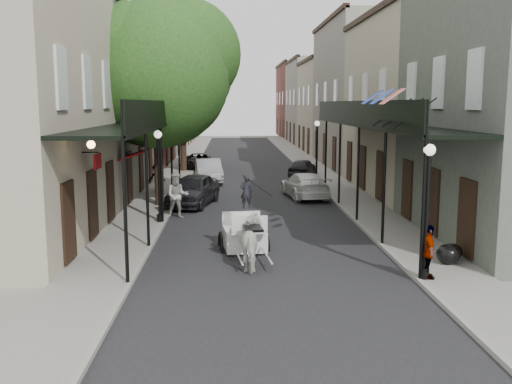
{
  "coord_description": "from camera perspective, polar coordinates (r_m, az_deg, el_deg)",
  "views": [
    {
      "loc": [
        -1.19,
        -16.94,
        4.9
      ],
      "look_at": [
        -0.26,
        4.18,
        1.6
      ],
      "focal_mm": 40.0,
      "sensor_mm": 36.0,
      "label": 1
    }
  ],
  "objects": [
    {
      "name": "lamppost_right_far",
      "position": [
        35.45,
        6.09,
        4.21
      ],
      "size": [
        0.32,
        0.32,
        3.71
      ],
      "color": "black",
      "rests_on": "sidewalk_right"
    },
    {
      "name": "car_left_mid",
      "position": [
        35.75,
        -4.76,
        2.12
      ],
      "size": [
        1.99,
        4.5,
        1.44
      ],
      "primitive_type": "imported",
      "rotation": [
        0.0,
        0.0,
        0.11
      ],
      "color": "#95969A",
      "rests_on": "ground"
    },
    {
      "name": "lamppost_right_near",
      "position": [
        16.1,
        16.72,
        -1.7
      ],
      "size": [
        0.32,
        0.32,
        3.71
      ],
      "color": "black",
      "rests_on": "sidewalk_right"
    },
    {
      "name": "car_right_near",
      "position": [
        29.92,
        4.88,
        0.69
      ],
      "size": [
        2.41,
        4.73,
        1.31
      ],
      "primitive_type": "imported",
      "rotation": [
        0.0,
        0.0,
        3.27
      ],
      "color": "white",
      "rests_on": "ground"
    },
    {
      "name": "car_left_far",
      "position": [
        42.85,
        -5.7,
        3.06
      ],
      "size": [
        2.39,
        4.44,
        1.18
      ],
      "primitive_type": "imported",
      "rotation": [
        0.0,
        0.0,
        0.1
      ],
      "color": "black",
      "rests_on": "ground"
    },
    {
      "name": "car_right_far",
      "position": [
        38.41,
        4.67,
        2.44
      ],
      "size": [
        2.5,
        3.88,
        1.23
      ],
      "primitive_type": "imported",
      "rotation": [
        0.0,
        0.0,
        2.83
      ],
      "color": "black",
      "rests_on": "ground"
    },
    {
      "name": "road",
      "position": [
        37.28,
        -0.66,
        1.33
      ],
      "size": [
        8.0,
        90.0,
        0.01
      ],
      "primitive_type": "cube",
      "color": "black",
      "rests_on": "ground"
    },
    {
      "name": "trash_bags",
      "position": [
        18.35,
        18.81,
        -5.8
      ],
      "size": [
        0.97,
        1.12,
        0.6
      ],
      "color": "black",
      "rests_on": "sidewalk_right"
    },
    {
      "name": "pedestrian_sidewalk_right",
      "position": [
        16.38,
        16.87,
        -5.75
      ],
      "size": [
        0.45,
        0.91,
        1.5
      ],
      "primitive_type": "imported",
      "rotation": [
        0.0,
        0.0,
        1.47
      ],
      "color": "gray",
      "rests_on": "sidewalk_right"
    },
    {
      "name": "tree_far",
      "position": [
        41.24,
        -6.87,
        10.11
      ],
      "size": [
        6.45,
        6.0,
        8.61
      ],
      "color": "#382619",
      "rests_on": "sidewalk_left"
    },
    {
      "name": "horse",
      "position": [
        17.13,
        -0.25,
        -5.03
      ],
      "size": [
        1.05,
        1.94,
        1.57
      ],
      "primitive_type": "imported",
      "rotation": [
        0.0,
        0.0,
        3.25
      ],
      "color": "silver",
      "rests_on": "ground"
    },
    {
      "name": "sidewalk_left",
      "position": [
        37.45,
        -8.33,
        1.35
      ],
      "size": [
        2.2,
        90.0,
        0.12
      ],
      "primitive_type": "cube",
      "color": "gray",
      "rests_on": "ground"
    },
    {
      "name": "gallery_left",
      "position": [
        24.2,
        -11.14,
        6.7
      ],
      "size": [
        2.2,
        18.05,
        4.88
      ],
      "color": "black",
      "rests_on": "sidewalk_left"
    },
    {
      "name": "pedestrian_sidewalk_left",
      "position": [
        31.76,
        -9.89,
        1.42
      ],
      "size": [
        1.06,
        0.77,
        1.47
      ],
      "primitive_type": "imported",
      "rotation": [
        0.0,
        0.0,
        3.41
      ],
      "color": "gray",
      "rests_on": "sidewalk_left"
    },
    {
      "name": "pedestrian_walking",
      "position": [
        24.55,
        -7.88,
        -0.37
      ],
      "size": [
        1.06,
        0.87,
        1.99
      ],
      "primitive_type": "imported",
      "rotation": [
        0.0,
        0.0,
        0.13
      ],
      "color": "#9F9F96",
      "rests_on": "ground"
    },
    {
      "name": "car_left_near",
      "position": [
        27.67,
        -6.3,
        0.22
      ],
      "size": [
        2.75,
        4.77,
        1.53
      ],
      "primitive_type": "imported",
      "rotation": [
        0.0,
        0.0,
        -0.22
      ],
      "color": "black",
      "rests_on": "ground"
    },
    {
      "name": "gallery_right",
      "position": [
        24.67,
        11.6,
        6.73
      ],
      "size": [
        2.2,
        18.05,
        4.88
      ],
      "color": "black",
      "rests_on": "sidewalk_right"
    },
    {
      "name": "building_row_left",
      "position": [
        47.52,
        -11.63,
        9.12
      ],
      "size": [
        5.0,
        80.0,
        10.5
      ],
      "primitive_type": "cube",
      "color": "#AAA088",
      "rests_on": "ground"
    },
    {
      "name": "sidewalk_right",
      "position": [
        37.76,
        6.95,
        1.44
      ],
      "size": [
        2.2,
        90.0,
        0.12
      ],
      "primitive_type": "cube",
      "color": "gray",
      "rests_on": "ground"
    },
    {
      "name": "lamppost_left",
      "position": [
        23.3,
        -9.68,
        1.72
      ],
      "size": [
        0.32,
        0.32,
        3.71
      ],
      "color": "black",
      "rests_on": "sidewalk_left"
    },
    {
      "name": "ground",
      "position": [
        17.67,
        1.46,
        -7.23
      ],
      "size": [
        140.0,
        140.0,
        0.0
      ],
      "primitive_type": "plane",
      "color": "gray",
      "rests_on": "ground"
    },
    {
      "name": "tree_near",
      "position": [
        27.33,
        -9.03,
        12.1
      ],
      "size": [
        7.31,
        6.8,
        9.63
      ],
      "color": "#382619",
      "rests_on": "sidewalk_left"
    },
    {
      "name": "carriage",
      "position": [
        19.44,
        -1.33,
        -2.65
      ],
      "size": [
        1.77,
        2.44,
        2.62
      ],
      "rotation": [
        0.0,
        0.0,
        0.11
      ],
      "color": "black",
      "rests_on": "ground"
    },
    {
      "name": "building_row_right",
      "position": [
        47.95,
        9.39,
        9.17
      ],
      "size": [
        5.0,
        80.0,
        10.5
      ],
      "primitive_type": "cube",
      "color": "gray",
      "rests_on": "ground"
    }
  ]
}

